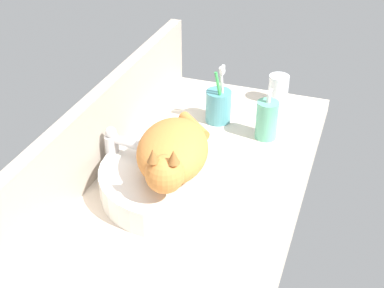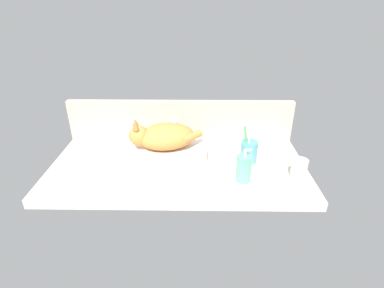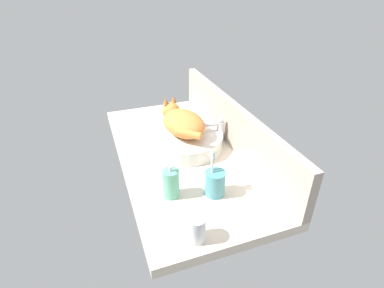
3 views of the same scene
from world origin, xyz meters
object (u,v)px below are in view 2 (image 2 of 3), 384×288
at_px(soap_dispenser, 244,168).
at_px(water_glass, 299,171).
at_px(faucet, 174,131).
at_px(sink_basin, 167,154).
at_px(toothbrush_cup, 249,151).
at_px(cat, 163,136).

bearing_deg(soap_dispenser, water_glass, 3.11).
height_order(faucet, water_glass, faucet).
relative_size(faucet, soap_dispenser, 0.92).
relative_size(soap_dispenser, water_glass, 1.62).
bearing_deg(soap_dispenser, sink_basin, 153.80).
bearing_deg(water_glass, sink_basin, 165.05).
distance_m(faucet, toothbrush_cup, 0.39).
height_order(soap_dispenser, toothbrush_cup, toothbrush_cup).
distance_m(cat, soap_dispenser, 0.38).
relative_size(sink_basin, toothbrush_cup, 1.95).
height_order(sink_basin, faucet, faucet).
distance_m(soap_dispenser, water_glass, 0.23).
relative_size(faucet, toothbrush_cup, 0.73).
xyz_separation_m(cat, water_glass, (0.57, -0.14, -0.08)).
height_order(sink_basin, cat, cat).
bearing_deg(faucet, cat, -102.06).
height_order(toothbrush_cup, water_glass, toothbrush_cup).
bearing_deg(cat, toothbrush_cup, 0.12).
distance_m(cat, toothbrush_cup, 0.39).
bearing_deg(sink_basin, faucet, 82.09).
bearing_deg(soap_dispenser, faucet, 132.93).
distance_m(sink_basin, cat, 0.09).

